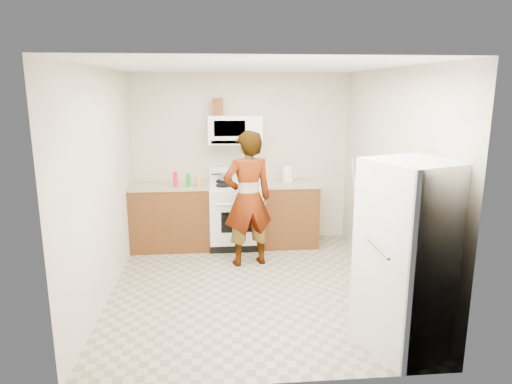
{
  "coord_description": "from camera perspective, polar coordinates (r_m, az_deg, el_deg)",
  "views": [
    {
      "loc": [
        -0.39,
        -4.95,
        2.28
      ],
      "look_at": [
        0.11,
        0.55,
        1.02
      ],
      "focal_mm": 32.0,
      "sensor_mm": 36.0,
      "label": 1
    }
  ],
  "objects": [
    {
      "name": "person",
      "position": [
        5.87,
        -1.03,
        -0.88
      ],
      "size": [
        0.72,
        0.55,
        1.77
      ],
      "primitive_type": "imported",
      "rotation": [
        0.0,
        0.0,
        3.36
      ],
      "color": "tan",
      "rests_on": "floor"
    },
    {
      "name": "bottle_green_cap",
      "position": [
        6.39,
        -8.44,
        1.46
      ],
      "size": [
        0.06,
        0.06,
        0.19
      ],
      "primitive_type": "cylinder",
      "rotation": [
        0.0,
        0.0,
        -0.03
      ],
      "color": "#17801D",
      "rests_on": "counter_left"
    },
    {
      "name": "fridge",
      "position": [
        4.2,
        18.67,
        -7.75
      ],
      "size": [
        0.9,
        0.9,
        1.7
      ],
      "primitive_type": "cube",
      "rotation": [
        0.0,
        0.0,
        0.37
      ],
      "color": "silver",
      "rests_on": "floor"
    },
    {
      "name": "saucepan",
      "position": [
        6.73,
        -3.78,
        1.96
      ],
      "size": [
        0.24,
        0.24,
        0.11
      ],
      "primitive_type": "cylinder",
      "rotation": [
        0.0,
        0.0,
        0.26
      ],
      "color": "#B0B0B5",
      "rests_on": "gas_range"
    },
    {
      "name": "right_wall",
      "position": [
        5.43,
        16.32,
        1.42
      ],
      "size": [
        0.02,
        3.6,
        2.5
      ],
      "primitive_type": "cube",
      "color": "beige",
      "rests_on": "floor"
    },
    {
      "name": "counter_right",
      "position": [
        6.67,
        4.16,
        1.06
      ],
      "size": [
        0.82,
        0.64,
        0.03
      ],
      "primitive_type": "cube",
      "color": "tan",
      "rests_on": "cabinet_right"
    },
    {
      "name": "tray",
      "position": [
        6.47,
        -0.67,
        1.07
      ],
      "size": [
        0.29,
        0.25,
        0.05
      ],
      "primitive_type": "cube",
      "rotation": [
        0.0,
        0.0,
        -0.41
      ],
      "color": "white",
      "rests_on": "gas_range"
    },
    {
      "name": "microwave",
      "position": [
        6.59,
        -2.67,
        7.82
      ],
      "size": [
        0.76,
        0.38,
        0.4
      ],
      "primitive_type": "cube",
      "color": "white",
      "rests_on": "back_wall"
    },
    {
      "name": "jug",
      "position": [
        6.56,
        -4.8,
        10.57
      ],
      "size": [
        0.15,
        0.15,
        0.24
      ],
      "primitive_type": "cube",
      "rotation": [
        0.0,
        0.0,
        -0.11
      ],
      "color": "#5E2E16",
      "rests_on": "microwave"
    },
    {
      "name": "kettle",
      "position": [
        6.75,
        3.98,
        2.25
      ],
      "size": [
        0.21,
        0.21,
        0.21
      ],
      "primitive_type": "cylinder",
      "rotation": [
        0.0,
        0.0,
        0.27
      ],
      "color": "white",
      "rests_on": "counter_right"
    },
    {
      "name": "bottle_spray",
      "position": [
        6.45,
        -10.03,
        1.59
      ],
      "size": [
        0.07,
        0.07,
        0.21
      ],
      "primitive_type": "cylinder",
      "rotation": [
        0.0,
        0.0,
        -0.15
      ],
      "color": "red",
      "rests_on": "counter_left"
    },
    {
      "name": "cabinet_right",
      "position": [
        6.78,
        4.1,
        -2.81
      ],
      "size": [
        0.8,
        0.62,
        0.9
      ],
      "primitive_type": "cube",
      "color": "#593815",
      "rests_on": "floor"
    },
    {
      "name": "bottle_hot_sauce",
      "position": [
        6.44,
        -7.25,
        1.46
      ],
      "size": [
        0.06,
        0.06,
        0.16
      ],
      "primitive_type": "cylinder",
      "rotation": [
        0.0,
        0.0,
        0.22
      ],
      "color": "#F8A51B",
      "rests_on": "counter_left"
    },
    {
      "name": "counter_left",
      "position": [
        6.61,
        -10.72,
        0.77
      ],
      "size": [
        1.14,
        0.64,
        0.03
      ],
      "primitive_type": "cube",
      "color": "tan",
      "rests_on": "cabinet_left"
    },
    {
      "name": "pot_lid",
      "position": [
        6.44,
        -7.41,
        0.78
      ],
      "size": [
        0.28,
        0.28,
        0.01
      ],
      "primitive_type": "cylinder",
      "rotation": [
        0.0,
        0.0,
        0.02
      ],
      "color": "silver",
      "rests_on": "counter_left"
    },
    {
      "name": "floor",
      "position": [
        5.46,
        -0.64,
        -11.79
      ],
      "size": [
        3.6,
        3.6,
        0.0
      ],
      "primitive_type": "plane",
      "color": "gray",
      "rests_on": "ground"
    },
    {
      "name": "gas_range",
      "position": [
        6.68,
        -2.51,
        -2.71
      ],
      "size": [
        0.76,
        0.65,
        1.13
      ],
      "color": "white",
      "rests_on": "floor"
    },
    {
      "name": "cabinet_left",
      "position": [
        6.72,
        -10.55,
        -3.13
      ],
      "size": [
        1.12,
        0.62,
        0.9
      ],
      "primitive_type": "cube",
      "color": "#593815",
      "rests_on": "floor"
    },
    {
      "name": "back_wall",
      "position": [
        6.83,
        -1.86,
        4.2
      ],
      "size": [
        3.2,
        0.02,
        2.5
      ],
      "primitive_type": "cube",
      "color": "beige",
      "rests_on": "floor"
    },
    {
      "name": "broom",
      "position": [
        6.66,
        12.35,
        -1.31
      ],
      "size": [
        0.25,
        0.2,
        1.34
      ],
      "primitive_type": "cylinder",
      "rotation": [
        0.14,
        -0.14,
        -0.14
      ],
      "color": "white",
      "rests_on": "floor"
    }
  ]
}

